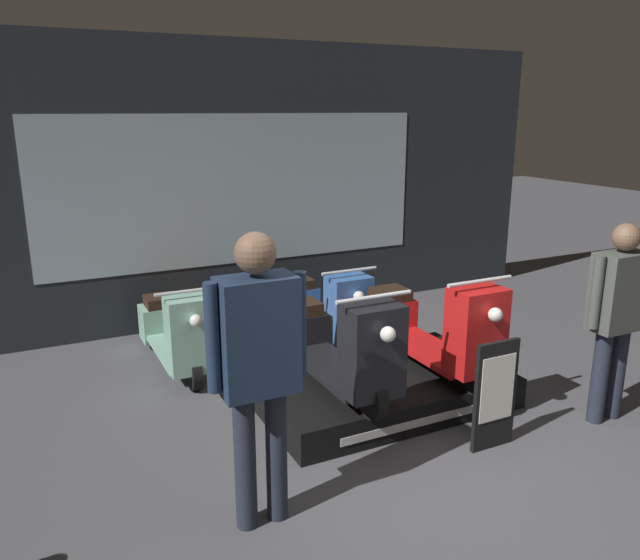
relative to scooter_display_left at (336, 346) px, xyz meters
name	(u,v)px	position (x,y,z in m)	size (l,w,h in m)	color
ground_plane	(446,493)	(0.16, -1.27, -0.62)	(30.00, 30.00, 0.00)	#4C4C51
shop_wall_back	(238,185)	(0.16, 2.75, 0.98)	(8.19, 0.09, 3.20)	#23282D
display_platform	(380,388)	(0.47, 0.06, -0.49)	(2.08, 1.29, 0.26)	black
scooter_display_left	(336,346)	(0.00, 0.00, 0.00)	(0.60, 1.69, 0.94)	black
scooter_display_right	(432,328)	(0.94, 0.00, 0.00)	(0.60, 1.69, 0.94)	black
scooter_backrow_0	(177,332)	(-0.90, 1.60, -0.26)	(0.60, 1.69, 0.94)	black
scooter_backrow_1	(254,320)	(-0.11, 1.60, -0.26)	(0.60, 1.69, 0.94)	black
scooter_backrow_2	(324,309)	(0.69, 1.60, -0.26)	(0.60, 1.69, 0.94)	black
person_left_browsing	(258,357)	(-1.03, -1.00, 0.46)	(0.60, 0.25, 1.81)	#232838
person_right_browsing	(617,308)	(1.95, -1.00, 0.33)	(0.59, 0.24, 1.62)	#232838
price_sign_board	(495,395)	(0.83, -0.94, -0.20)	(0.37, 0.04, 0.84)	black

